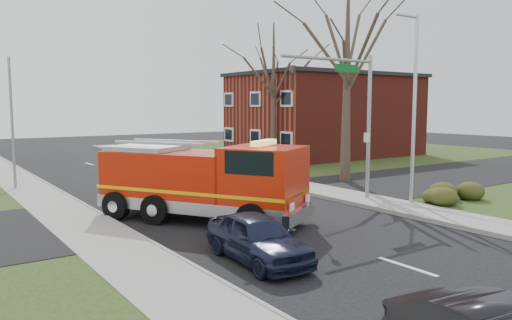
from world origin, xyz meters
TOP-DOWN VIEW (x-y plane):
  - ground at (0.00, 0.00)m, footprint 120.00×120.00m
  - sidewalk_right at (6.20, 0.00)m, footprint 2.40×80.00m
  - sidewalk_left at (-6.20, 0.00)m, footprint 2.40×80.00m
  - cross_street_right at (22.40, 4.00)m, footprint 30.00×8.00m
  - brick_building at (19.00, 18.00)m, footprint 15.40×10.40m
  - health_center_sign at (10.50, 12.50)m, footprint 0.12×2.00m
  - hedge_corner at (9.00, -1.00)m, footprint 2.80×2.00m
  - bare_tree_near at (9.50, 6.00)m, footprint 6.00×6.00m
  - bare_tree_far at (11.00, 15.00)m, footprint 5.25×5.25m
  - traffic_signal_mast at (5.21, 1.50)m, footprint 5.29×0.18m
  - streetlight_pole at (7.14, -0.50)m, footprint 1.48×0.16m
  - utility_pole_far at (-6.80, 14.00)m, footprint 0.14×0.14m
  - fire_engine at (-1.88, 2.25)m, footprint 6.50×8.27m
  - parked_car_maroon at (-3.14, -3.19)m, footprint 1.93×4.21m

SIDE VIEW (x-z plane):
  - ground at x=0.00m, z-range 0.00..0.00m
  - sidewalk_right at x=6.20m, z-range 0.00..0.15m
  - sidewalk_left at x=-6.20m, z-range 0.00..0.15m
  - cross_street_right at x=22.40m, z-range 0.00..0.15m
  - hedge_corner at x=9.00m, z-range 0.13..1.03m
  - parked_car_maroon at x=-3.14m, z-range 0.00..1.40m
  - health_center_sign at x=10.50m, z-range 0.18..1.58m
  - fire_engine at x=-1.88m, z-range -0.15..3.08m
  - utility_pole_far at x=-6.80m, z-range 0.00..7.00m
  - brick_building at x=19.00m, z-range 0.03..7.28m
  - streetlight_pole at x=7.14m, z-range 0.35..8.75m
  - traffic_signal_mast at x=5.21m, z-range 1.31..8.11m
  - bare_tree_far at x=11.00m, z-range 1.24..11.74m
  - bare_tree_near at x=9.50m, z-range 1.41..13.41m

